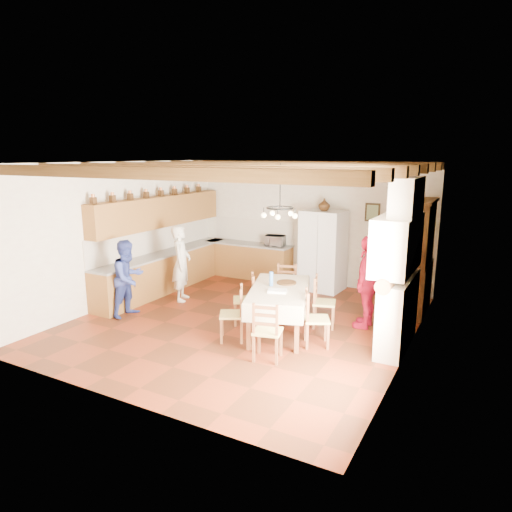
{
  "coord_description": "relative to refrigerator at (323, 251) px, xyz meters",
  "views": [
    {
      "loc": [
        4.11,
        -7.17,
        3.14
      ],
      "look_at": [
        0.1,
        0.3,
        1.25
      ],
      "focal_mm": 32.0,
      "sensor_mm": 36.0,
      "label": 1
    }
  ],
  "objects": [
    {
      "name": "person_man",
      "position": [
        -2.43,
        -2.24,
        -0.11
      ],
      "size": [
        0.61,
        0.72,
        1.66
      ],
      "primitive_type": "imported",
      "rotation": [
        0.0,
        0.0,
        2.0
      ],
      "color": "silver",
      "rests_on": "floor"
    },
    {
      "name": "refrigerator",
      "position": [
        0.0,
        0.0,
        0.0
      ],
      "size": [
        1.0,
        0.84,
        1.88
      ],
      "primitive_type": "cube",
      "rotation": [
        0.0,
        0.0,
        -0.08
      ],
      "color": "white",
      "rests_on": "floor"
    },
    {
      "name": "upper_cabinets",
      "position": [
        -3.38,
        -1.74,
        0.91
      ],
      "size": [
        0.35,
        4.2,
        0.7
      ],
      "primitive_type": "cube",
      "color": "brown",
      "rests_on": "ground"
    },
    {
      "name": "lower_cabinets_back",
      "position": [
        -2.1,
        0.16,
        -0.51
      ],
      "size": [
        2.3,
        0.6,
        0.86
      ],
      "primitive_type": "cube",
      "color": "brown",
      "rests_on": "ground"
    },
    {
      "name": "lower_cabinets_left",
      "position": [
        -3.25,
        -1.74,
        -0.51
      ],
      "size": [
        0.6,
        4.3,
        0.86
      ],
      "primitive_type": "cube",
      "color": "brown",
      "rests_on": "ground"
    },
    {
      "name": "ceiling_beams",
      "position": [
        -0.55,
        -2.79,
        1.97
      ],
      "size": [
        6.0,
        6.3,
        0.16
      ],
      "primitive_type": null,
      "color": "#35220C",
      "rests_on": "ground"
    },
    {
      "name": "wall_left",
      "position": [
        -3.56,
        -2.79,
        0.56
      ],
      "size": [
        0.02,
        6.5,
        3.0
      ],
      "primitive_type": "cube",
      "color": "beige",
      "rests_on": "ground"
    },
    {
      "name": "microwave",
      "position": [
        -1.33,
        0.16,
        0.09
      ],
      "size": [
        0.53,
        0.4,
        0.27
      ],
      "primitive_type": "imported",
      "rotation": [
        0.0,
        0.0,
        0.16
      ],
      "color": "silver",
      "rests_on": "countertop_back"
    },
    {
      "name": "wall_back",
      "position": [
        -0.55,
        0.47,
        0.56
      ],
      "size": [
        6.0,
        0.02,
        3.0
      ],
      "primitive_type": "cube",
      "color": "beige",
      "rests_on": "ground"
    },
    {
      "name": "fridge_vase",
      "position": [
        -0.01,
        0.0,
        1.08
      ],
      "size": [
        0.29,
        0.29,
        0.28
      ],
      "primitive_type": "imported",
      "rotation": [
        0.0,
        0.0,
        -0.12
      ],
      "color": "#331D0C",
      "rests_on": "refrigerator"
    },
    {
      "name": "floor",
      "position": [
        -0.55,
        -2.79,
        -0.95
      ],
      "size": [
        6.0,
        6.5,
        0.02
      ],
      "primitive_type": "cube",
      "color": "#4F2311",
      "rests_on": "ground"
    },
    {
      "name": "countertop_back",
      "position": [
        -2.1,
        0.16,
        -0.06
      ],
      "size": [
        2.34,
        0.62,
        0.04
      ],
      "primitive_type": "cube",
      "color": "gray",
      "rests_on": "lower_cabinets_back"
    },
    {
      "name": "chandelier",
      "position": [
        0.25,
        -2.93,
        1.31
      ],
      "size": [
        0.47,
        0.47,
        0.03
      ],
      "primitive_type": "torus",
      "color": "black",
      "rests_on": "ground"
    },
    {
      "name": "wall_front",
      "position": [
        -0.55,
        -6.05,
        0.56
      ],
      "size": [
        6.0,
        0.02,
        3.0
      ],
      "primitive_type": "cube",
      "color": "beige",
      "rests_on": "ground"
    },
    {
      "name": "chair_left_far",
      "position": [
        -0.53,
        -2.83,
        -0.46
      ],
      "size": [
        0.56,
        0.57,
        0.96
      ],
      "primitive_type": null,
      "rotation": [
        0.0,
        0.0,
        -1.02
      ],
      "color": "brown",
      "rests_on": "floor"
    },
    {
      "name": "chair_end_near",
      "position": [
        0.58,
        -4.02,
        -0.46
      ],
      "size": [
        0.5,
        0.49,
        0.96
      ],
      "primitive_type": null,
      "rotation": [
        0.0,
        0.0,
        3.38
      ],
      "color": "brown",
      "rests_on": "floor"
    },
    {
      "name": "hutch",
      "position": [
        2.2,
        -0.64,
        0.21
      ],
      "size": [
        0.55,
        1.27,
        2.29
      ],
      "primitive_type": null,
      "rotation": [
        0.0,
        0.0,
        0.01
      ],
      "color": "#331D0C",
      "rests_on": "floor"
    },
    {
      "name": "ceiling",
      "position": [
        -0.55,
        -2.79,
        2.07
      ],
      "size": [
        6.0,
        6.5,
        0.02
      ],
      "primitive_type": "cube",
      "color": "beige",
      "rests_on": "ground"
    },
    {
      "name": "backsplash_left",
      "position": [
        -3.54,
        -1.74,
        0.26
      ],
      "size": [
        0.03,
        4.3,
        0.6
      ],
      "primitive_type": "cube",
      "color": "beige",
      "rests_on": "ground"
    },
    {
      "name": "countertop_left",
      "position": [
        -3.25,
        -1.74,
        -0.06
      ],
      "size": [
        0.62,
        4.3,
        0.04
      ],
      "primitive_type": "cube",
      "color": "gray",
      "rests_on": "lower_cabinets_left"
    },
    {
      "name": "chair_end_far",
      "position": [
        -0.12,
        -1.83,
        -0.46
      ],
      "size": [
        0.51,
        0.5,
        0.96
      ],
      "primitive_type": null,
      "rotation": [
        0.0,
        0.0,
        0.28
      ],
      "color": "brown",
      "rests_on": "floor"
    },
    {
      "name": "fireplace",
      "position": [
        2.17,
        -2.59,
        0.46
      ],
      "size": [
        0.56,
        1.6,
        2.8
      ],
      "primitive_type": null,
      "color": "beige",
      "rests_on": "ground"
    },
    {
      "name": "chair_right_far",
      "position": [
        0.87,
        -2.27,
        -0.46
      ],
      "size": [
        0.5,
        0.51,
        0.96
      ],
      "primitive_type": null,
      "rotation": [
        0.0,
        0.0,
        1.85
      ],
      "color": "brown",
      "rests_on": "floor"
    },
    {
      "name": "backsplash_back",
      "position": [
        -2.1,
        0.44,
        0.26
      ],
      "size": [
        2.3,
        0.03,
        0.6
      ],
      "primitive_type": "cube",
      "color": "beige",
      "rests_on": "ground"
    },
    {
      "name": "person_woman_blue",
      "position": [
        -2.74,
        -3.53,
        -0.18
      ],
      "size": [
        0.61,
        0.76,
        1.53
      ],
      "primitive_type": "imported",
      "rotation": [
        0.0,
        0.0,
        1.53
      ],
      "color": "#2E3C8E",
      "rests_on": "floor"
    },
    {
      "name": "chair_right_near",
      "position": [
        1.06,
        -3.16,
        -0.46
      ],
      "size": [
        0.54,
        0.55,
        0.96
      ],
      "primitive_type": null,
      "rotation": [
        0.0,
        0.0,
        2.03
      ],
      "color": "brown",
      "rests_on": "floor"
    },
    {
      "name": "chair_left_near",
      "position": [
        -0.31,
        -3.63,
        -0.46
      ],
      "size": [
        0.55,
        0.56,
        0.96
      ],
      "primitive_type": null,
      "rotation": [
        0.0,
        0.0,
        -1.06
      ],
      "color": "brown",
      "rests_on": "floor"
    },
    {
      "name": "person_woman_red",
      "position": [
        1.56,
        -1.91,
        -0.08
      ],
      "size": [
        0.44,
        1.02,
        1.72
      ],
      "primitive_type": "imported",
      "rotation": [
        0.0,
        0.0,
        -1.59
      ],
      "color": "red",
      "rests_on": "floor"
    },
    {
      "name": "wall_picture",
      "position": [
        1.0,
        0.44,
        0.91
      ],
      "size": [
        0.34,
        0.03,
        0.42
      ],
      "primitive_type": "cube",
      "color": "#2E2412",
      "rests_on": "ground"
    },
    {
      "name": "wall_right",
      "position": [
        2.46,
        -2.79,
        0.56
      ],
      "size": [
        0.02,
        6.5,
        3.0
      ],
      "primitive_type": "cube",
      "color": "beige",
      "rests_on": "ground"
    },
    {
      "name": "dining_table",
      "position": [
        0.25,
        -2.93,
        -0.2
      ],
      "size": [
        1.53,
        2.11,
        0.83
      ],
      "rotation": [
        0.0,
        0.0,
        0.33
      ],
      "color": "beige",
      "rests_on": "floor"
    }
  ]
}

